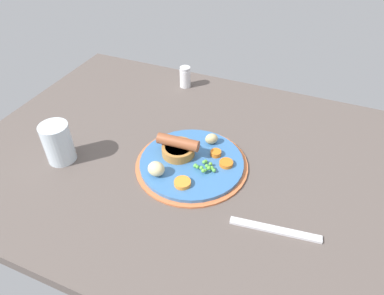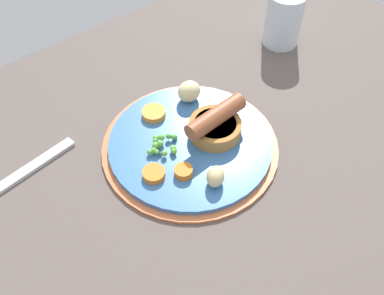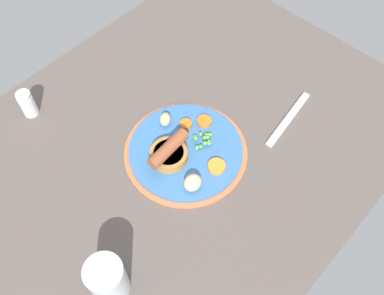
% 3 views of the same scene
% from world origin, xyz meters
% --- Properties ---
extents(dining_table, '(1.10, 0.80, 0.03)m').
position_xyz_m(dining_table, '(0.00, 0.00, 0.01)').
color(dining_table, '#564C47').
rests_on(dining_table, ground).
extents(dinner_plate, '(0.27, 0.27, 0.01)m').
position_xyz_m(dinner_plate, '(-0.02, 0.03, 0.04)').
color(dinner_plate, '#CC6B3D').
rests_on(dinner_plate, dining_table).
extents(sausage_pudding, '(0.10, 0.08, 0.05)m').
position_xyz_m(sausage_pudding, '(0.02, 0.02, 0.06)').
color(sausage_pudding, '#AD7538').
rests_on(sausage_pudding, dinner_plate).
extents(pea_pile, '(0.06, 0.04, 0.02)m').
position_xyz_m(pea_pile, '(-0.06, 0.05, 0.05)').
color(pea_pile, '#62B535').
rests_on(pea_pile, dinner_plate).
extents(potato_chunk_0, '(0.04, 0.04, 0.03)m').
position_xyz_m(potato_chunk_0, '(0.04, 0.11, 0.06)').
color(potato_chunk_0, beige).
rests_on(potato_chunk_0, dinner_plate).
extents(potato_chunk_1, '(0.04, 0.04, 0.03)m').
position_xyz_m(potato_chunk_1, '(-0.04, -0.05, 0.06)').
color(potato_chunk_1, '#CCB77F').
rests_on(potato_chunk_1, dinner_plate).
extents(carrot_slice_0, '(0.05, 0.05, 0.01)m').
position_xyz_m(carrot_slice_0, '(-0.03, 0.11, 0.05)').
color(carrot_slice_0, orange).
rests_on(carrot_slice_0, dinner_plate).
extents(carrot_slice_1, '(0.05, 0.05, 0.01)m').
position_xyz_m(carrot_slice_1, '(-0.10, 0.01, 0.05)').
color(carrot_slice_1, orange).
rests_on(carrot_slice_1, dinner_plate).
extents(carrot_slice_4, '(0.04, 0.04, 0.01)m').
position_xyz_m(carrot_slice_4, '(-0.06, -0.01, 0.05)').
color(carrot_slice_4, orange).
rests_on(carrot_slice_4, dinner_plate).
extents(fork, '(0.18, 0.04, 0.01)m').
position_xyz_m(fork, '(-0.24, 0.14, 0.03)').
color(fork, silver).
rests_on(fork, dining_table).
extents(drinking_glass, '(0.07, 0.07, 0.10)m').
position_xyz_m(drinking_glass, '(0.28, 0.13, 0.08)').
color(drinking_glass, silver).
rests_on(drinking_glass, dining_table).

